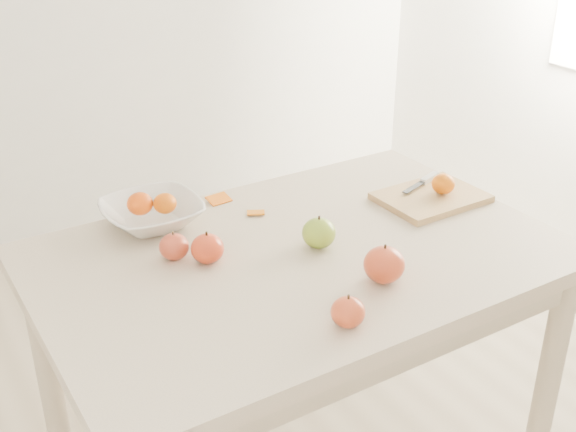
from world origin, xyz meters
TOP-DOWN VIEW (x-y plane):
  - table at (0.00, 0.00)m, footprint 1.20×0.80m
  - cutting_board at (0.45, 0.05)m, footprint 0.27×0.20m
  - board_tangerine at (0.48, 0.04)m, footprint 0.06×0.06m
  - fruit_bowl at (-0.24, 0.31)m, footprint 0.24×0.24m
  - bowl_tangerine_near at (-0.26, 0.32)m, footprint 0.06×0.06m
  - bowl_tangerine_far at (-0.21, 0.29)m, footprint 0.06×0.06m
  - orange_peel_a at (-0.04, 0.34)m, footprint 0.06×0.05m
  - orange_peel_b at (0.01, 0.22)m, footprint 0.06×0.05m
  - paring_knife at (0.49, 0.12)m, footprint 0.17×0.07m
  - apple_green at (0.05, -0.01)m, footprint 0.08×0.08m
  - apple_red_e at (0.08, -0.21)m, footprint 0.09×0.09m
  - apple_red_b at (-0.20, 0.07)m, footprint 0.08×0.08m
  - apple_red_a at (-0.26, 0.12)m, footprint 0.07×0.07m
  - apple_red_c at (-0.08, -0.30)m, footprint 0.07×0.07m

SIDE VIEW (x-z plane):
  - table at x=0.00m, z-range 0.28..1.03m
  - orange_peel_a at x=-0.04m, z-range 0.75..0.76m
  - orange_peel_b at x=0.01m, z-range 0.75..0.76m
  - cutting_board at x=0.45m, z-range 0.75..0.77m
  - paring_knife at x=0.49m, z-range 0.77..0.78m
  - fruit_bowl at x=-0.24m, z-range 0.75..0.81m
  - apple_red_c at x=-0.08m, z-range 0.75..0.81m
  - apple_red_a at x=-0.26m, z-range 0.75..0.81m
  - apple_red_b at x=-0.20m, z-range 0.75..0.82m
  - apple_green at x=0.05m, z-range 0.75..0.82m
  - apple_red_e at x=0.08m, z-range 0.75..0.83m
  - board_tangerine at x=0.48m, z-range 0.77..0.82m
  - bowl_tangerine_far at x=-0.21m, z-range 0.78..0.83m
  - bowl_tangerine_near at x=-0.26m, z-range 0.78..0.84m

